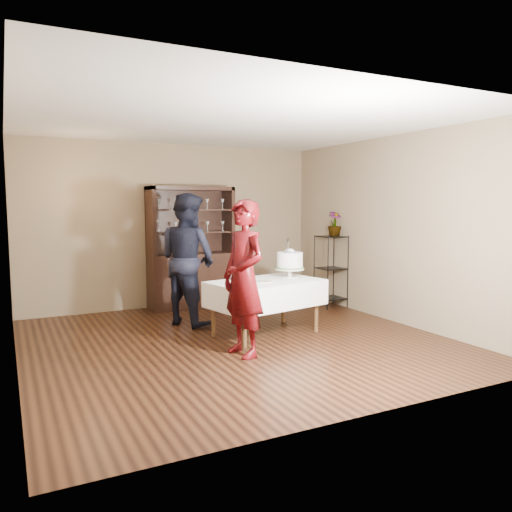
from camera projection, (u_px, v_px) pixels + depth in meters
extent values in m
plane|color=black|center=(237.00, 341.00, 6.28)|extent=(5.00, 5.00, 0.00)
plane|color=silver|center=(236.00, 122.00, 6.00)|extent=(5.00, 5.00, 0.00)
cube|color=#706148|center=(174.00, 226.00, 8.36)|extent=(5.00, 0.02, 2.70)
cube|color=#706148|center=(11.00, 241.00, 5.01)|extent=(0.02, 5.00, 2.70)
cube|color=#706148|center=(392.00, 229.00, 7.27)|extent=(0.02, 5.00, 2.70)
cube|color=black|center=(191.00, 280.00, 8.31)|extent=(1.40, 0.48, 0.90)
cube|color=black|center=(186.00, 220.00, 8.40)|extent=(1.40, 0.03, 1.10)
cube|color=black|center=(190.00, 188.00, 8.15)|extent=(1.40, 0.48, 0.06)
cube|color=black|center=(191.00, 232.00, 8.23)|extent=(1.28, 0.42, 0.02)
cube|color=black|center=(191.00, 210.00, 8.19)|extent=(1.28, 0.42, 0.02)
cylinder|color=black|center=(328.00, 274.00, 8.04)|extent=(0.02, 0.02, 1.20)
cylinder|color=black|center=(348.00, 272.00, 8.22)|extent=(0.02, 0.02, 1.20)
cylinder|color=black|center=(314.00, 271.00, 8.40)|extent=(0.02, 0.02, 1.20)
cylinder|color=black|center=(334.00, 269.00, 8.58)|extent=(0.02, 0.02, 1.20)
cube|color=black|center=(330.00, 298.00, 8.36)|extent=(0.40, 0.40, 0.02)
cube|color=black|center=(331.00, 268.00, 8.30)|extent=(0.40, 0.40, 0.01)
cube|color=black|center=(331.00, 237.00, 8.25)|extent=(0.40, 0.40, 0.02)
cube|color=white|center=(266.00, 293.00, 6.56)|extent=(1.58, 1.16, 0.33)
cylinder|color=#4C321B|center=(244.00, 320.00, 5.95)|extent=(0.06, 0.06, 0.68)
cylinder|color=#4C321B|center=(316.00, 307.00, 6.70)|extent=(0.06, 0.06, 0.68)
cylinder|color=#4C321B|center=(213.00, 311.00, 6.47)|extent=(0.06, 0.06, 0.68)
cylinder|color=#4C321B|center=(283.00, 300.00, 7.22)|extent=(0.06, 0.06, 0.68)
imported|color=#32040C|center=(244.00, 278.00, 5.61)|extent=(0.53, 0.71, 1.77)
imported|color=black|center=(187.00, 259.00, 7.11)|extent=(1.04, 1.13, 1.87)
cylinder|color=silver|center=(290.00, 277.00, 6.83)|extent=(0.22, 0.22, 0.01)
cylinder|color=silver|center=(290.00, 273.00, 6.82)|extent=(0.05, 0.05, 0.11)
cylinder|color=silver|center=(290.00, 269.00, 6.82)|extent=(0.40, 0.40, 0.02)
cylinder|color=#4E7437|center=(290.00, 268.00, 6.82)|extent=(0.38, 0.38, 0.02)
cylinder|color=white|center=(290.00, 260.00, 6.81)|extent=(0.38, 0.38, 0.22)
sphere|color=#5362B3|center=(292.00, 251.00, 6.81)|extent=(0.03, 0.03, 0.03)
cube|color=silver|center=(288.00, 247.00, 6.75)|extent=(0.02, 0.02, 0.15)
cube|color=black|center=(288.00, 240.00, 6.74)|extent=(0.03, 0.02, 0.06)
cylinder|color=silver|center=(264.00, 282.00, 6.42)|extent=(0.23, 0.23, 0.01)
cylinder|color=silver|center=(244.00, 278.00, 6.70)|extent=(0.17, 0.17, 0.01)
imported|color=#4E7437|center=(335.00, 224.00, 8.23)|extent=(0.23, 0.23, 0.41)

